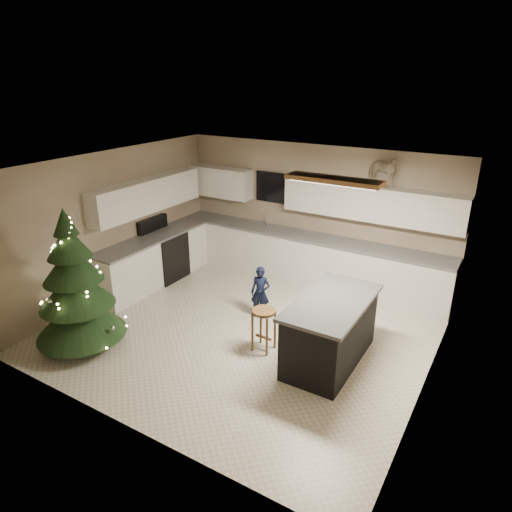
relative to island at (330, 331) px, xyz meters
name	(u,v)px	position (x,y,z in m)	size (l,w,h in m)	color
ground_plane	(245,330)	(-1.46, 0.07, -0.48)	(5.50, 5.50, 0.00)	beige
room_shell	(245,226)	(-1.44, 0.07, 1.27)	(5.52, 5.02, 2.61)	#AEA48C
cabinetry	(250,244)	(-2.37, 1.72, 0.28)	(5.50, 3.20, 2.00)	white
island	(330,331)	(0.00, 0.00, 0.00)	(0.90, 1.70, 0.95)	black
bar_stool	(264,320)	(-0.93, -0.24, 0.01)	(0.34, 0.34, 0.66)	brown
christmas_tree	(76,292)	(-3.31, -1.53, 0.40)	(1.34, 1.29, 2.14)	#3F2816
toddler	(260,293)	(-1.46, 0.57, -0.03)	(0.32, 0.21, 0.89)	black
rocking_horse	(382,170)	(-0.18, 2.40, 1.81)	(0.69, 0.49, 0.55)	brown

